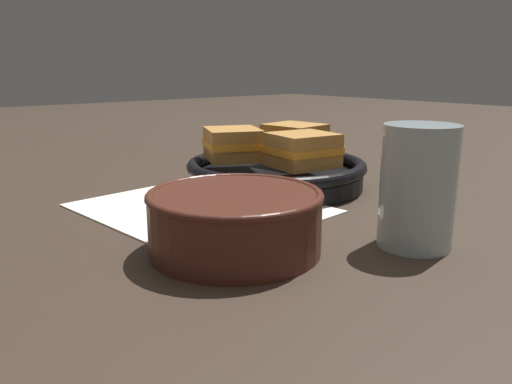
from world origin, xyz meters
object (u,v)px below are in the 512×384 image
Objects in this scene: soup_bowl at (235,217)px; sandwich_near_right at (295,139)px; drinking_glass at (418,187)px; sandwich_far_left at (233,144)px; sandwich_near_left at (302,150)px; spoon at (232,210)px; skillet at (276,172)px.

sandwich_near_right is (-0.20, 0.27, 0.03)m from soup_bowl.
sandwich_near_right is 0.76× the size of drinking_glass.
sandwich_far_left is 0.32m from drinking_glass.
sandwich_near_left is 0.11m from sandwich_near_right.
sandwich_near_right is 0.86× the size of sandwich_far_left.
soup_bowl is at bearing -53.88° from sandwich_near_right.
drinking_glass is (0.30, -0.12, -0.00)m from sandwich_near_right.
spoon is at bearing -37.80° from sandwich_far_left.
sandwich_near_right is at bearing 110.42° from skillet.
drinking_glass is (0.10, 0.15, 0.03)m from soup_bowl.
sandwich_far_left is at bearing 122.48° from spoon.
sandwich_near_left is 1.02× the size of sandwich_near_right.
skillet is 0.29m from drinking_glass.
skillet is 0.08m from sandwich_far_left.
sandwich_near_left and sandwich_near_right have the same top height.
sandwich_near_left is at bearing -9.71° from skillet.
soup_bowl is 0.27m from sandwich_far_left.
skillet is at bearing 166.78° from drinking_glass.
skillet is (-0.18, 0.21, -0.01)m from soup_bowl.
sandwich_far_left is at bearing -98.70° from sandwich_near_right.
sandwich_near_left reaches higher than spoon.
sandwich_near_right is (-0.09, 0.07, 0.00)m from sandwich_near_left.
soup_bowl is 0.28m from skillet.
soup_bowl reaches higher than spoon.
sandwich_far_left is at bearing 143.13° from soup_bowl.
spoon is 1.79× the size of sandwich_near_right.
drinking_glass is at bearing -2.50° from sandwich_far_left.
spoon is 0.24m from sandwich_near_right.
sandwich_near_left is 0.78× the size of drinking_glass.
spoon is 0.15m from sandwich_near_left.
sandwich_near_left is at bearing 118.83° from soup_bowl.
spoon is at bearing -158.15° from drinking_glass.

